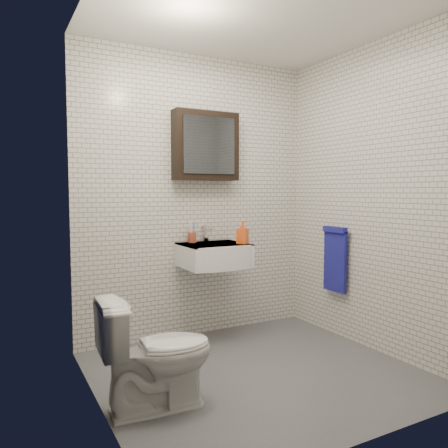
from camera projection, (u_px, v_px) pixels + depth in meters
ground at (256, 372)px, 3.13m from camera, size 2.20×2.00×0.01m
room_shell at (258, 167)px, 3.02m from camera, size 2.22×2.02×2.51m
washbasin at (216, 255)px, 3.74m from camera, size 0.55×0.50×0.20m
faucet at (206, 234)px, 3.90m from camera, size 0.06×0.20×0.15m
mirror_cabinet at (206, 146)px, 3.84m from camera, size 0.60×0.15×0.60m
towel_rail at (335, 256)px, 3.88m from camera, size 0.09×0.30×0.58m
toothbrush_cup at (192, 237)px, 3.85m from camera, size 0.08×0.08×0.20m
soap_bottle at (243, 233)px, 3.76m from camera, size 0.12×0.12×0.19m
toilet at (156, 352)px, 2.60m from camera, size 0.70×0.43×0.69m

